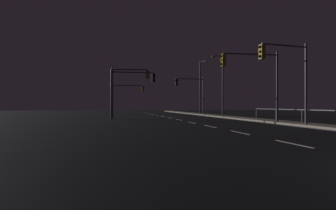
{
  "coord_description": "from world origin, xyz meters",
  "views": [
    {
      "loc": [
        -6.66,
        -3.22,
        1.44
      ],
      "look_at": [
        0.74,
        29.29,
        1.47
      ],
      "focal_mm": 27.37,
      "sensor_mm": 36.0,
      "label": 1
    }
  ],
  "objects": [
    {
      "name": "ground_plane",
      "position": [
        0.0,
        17.5,
        0.0
      ],
      "size": [
        112.0,
        112.0,
        0.0
      ],
      "primitive_type": "plane",
      "color": "black",
      "rests_on": "ground"
    },
    {
      "name": "street_lamp_across_street",
      "position": [
        7.08,
        34.16,
        4.97
      ],
      "size": [
        0.88,
        1.64,
        8.17
      ],
      "color": "#2D3033",
      "rests_on": "sidewalk_right"
    },
    {
      "name": "traffic_light_far_right",
      "position": [
        -3.96,
        38.91,
        3.55
      ],
      "size": [
        5.26,
        0.42,
        4.93
      ],
      "color": "#38383D",
      "rests_on": "ground"
    },
    {
      "name": "lane_edge_line",
      "position": [
        5.66,
        22.5,
        0.01
      ],
      "size": [
        0.14,
        53.0,
        0.01
      ],
      "color": "silver",
      "rests_on": "ground"
    },
    {
      "name": "traffic_light_near_left",
      "position": [
        4.76,
        11.56,
        4.01
      ],
      "size": [
        3.83,
        0.47,
        5.51
      ],
      "color": "#4C4C51",
      "rests_on": "sidewalk_right"
    },
    {
      "name": "lane_markings_center",
      "position": [
        0.0,
        21.0,
        0.01
      ],
      "size": [
        0.14,
        50.0,
        0.01
      ],
      "color": "silver",
      "rests_on": "ground"
    },
    {
      "name": "traffic_light_near_right",
      "position": [
        -4.67,
        25.24,
        3.97
      ],
      "size": [
        4.1,
        0.8,
        5.63
      ],
      "color": "#4C4C51",
      "rests_on": "ground"
    },
    {
      "name": "street_lamp_mid_block",
      "position": [
        6.78,
        26.18,
        4.62
      ],
      "size": [
        1.6,
        0.36,
        7.55
      ],
      "color": "#38383D",
      "rests_on": "sidewalk_right"
    },
    {
      "name": "traffic_light_far_center",
      "position": [
        -4.42,
        24.15,
        3.7
      ],
      "size": [
        4.79,
        0.34,
        5.19
      ],
      "color": "#4C4C51",
      "rests_on": "ground"
    },
    {
      "name": "traffic_light_overhead_east",
      "position": [
        4.48,
        31.19,
        3.86
      ],
      "size": [
        4.28,
        0.34,
        5.26
      ],
      "color": "#4C4C51",
      "rests_on": "sidewalk_right"
    },
    {
      "name": "sidewalk_right",
      "position": [
        6.91,
        17.5,
        0.07
      ],
      "size": [
        2.0,
        77.0,
        0.14
      ],
      "primitive_type": "cube",
      "color": "#9E937F",
      "rests_on": "ground"
    },
    {
      "name": "traffic_light_mid_left",
      "position": [
        4.13,
        14.59,
        4.05
      ],
      "size": [
        4.72,
        0.6,
        5.5
      ],
      "color": "#38383D",
      "rests_on": "sidewalk_right"
    }
  ]
}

